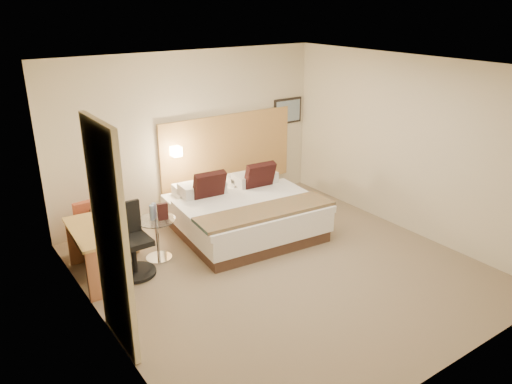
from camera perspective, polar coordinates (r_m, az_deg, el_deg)
floor at (r=6.91m, az=2.95°, el=-8.77°), size 4.80×5.00×0.02m
ceiling at (r=6.04m, az=3.44°, el=14.21°), size 4.80×5.00×0.02m
wall_back at (r=8.38m, az=-7.50°, el=6.57°), size 4.80×0.02×2.70m
wall_front at (r=4.79m, az=22.07°, el=-6.35°), size 4.80×0.02×2.70m
wall_left at (r=5.31m, az=-17.85°, el=-3.08°), size 0.02×5.00×2.70m
wall_right at (r=8.00m, az=16.99°, el=5.11°), size 0.02×5.00×2.70m
headboard_panel at (r=8.78m, az=-3.20°, el=4.69°), size 2.60×0.04×1.30m
art_frame at (r=9.39m, az=3.63°, el=9.23°), size 0.62×0.03×0.47m
art_canvas at (r=9.38m, az=3.71°, el=9.21°), size 0.54×0.01×0.39m
lamp_arm at (r=8.20m, az=-9.30°, el=4.70°), size 0.02×0.12×0.02m
lamp_shade at (r=8.15m, az=-9.12°, el=4.61°), size 0.15×0.15×0.15m
curtain at (r=5.16m, az=-16.29°, el=-5.23°), size 0.06×0.90×2.42m
bottle_a at (r=6.97m, az=-11.81°, el=-2.33°), size 0.07×0.07×0.22m
bottle_b at (r=7.04m, az=-11.57°, el=-2.09°), size 0.07×0.07×0.22m
menu_folder at (r=6.95m, az=-10.62°, el=-2.22°), size 0.15×0.07×0.24m
bed at (r=7.80m, az=-1.44°, el=-2.34°), size 2.20×2.16×1.00m
lounge_chair at (r=7.53m, az=-16.70°, el=-4.39°), size 0.76×0.67×0.76m
side_table at (r=7.13m, az=-11.21°, el=-5.06°), size 0.61×0.61×0.60m
desk at (r=6.75m, az=-17.88°, el=-5.17°), size 0.59×1.17×0.71m
desk_chair at (r=6.80m, az=-14.02°, el=-6.06°), size 0.55×0.55×0.96m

